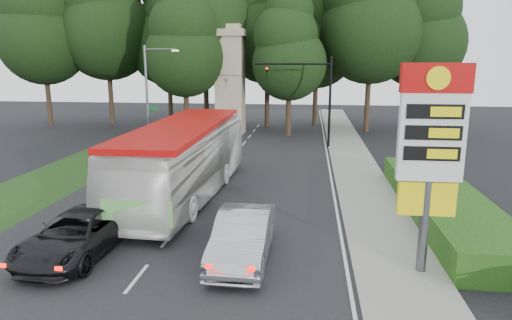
# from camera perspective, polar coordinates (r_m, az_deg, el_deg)

# --- Properties ---
(ground) EXTENTS (120.00, 120.00, 0.00)m
(ground) POSITION_cam_1_polar(r_m,az_deg,el_deg) (15.29, -15.38, -15.02)
(ground) COLOR black
(ground) RESTS_ON ground
(road_surface) EXTENTS (14.00, 80.00, 0.02)m
(road_surface) POSITION_cam_1_polar(r_m,az_deg,el_deg) (26.03, -5.56, -3.04)
(road_surface) COLOR black
(road_surface) RESTS_ON ground
(sidewalk_right) EXTENTS (3.00, 80.00, 0.12)m
(sidewalk_right) POSITION_cam_1_polar(r_m,az_deg,el_deg) (25.64, 13.38, -3.46)
(sidewalk_right) COLOR gray
(sidewalk_right) RESTS_ON ground
(grass_verge_left) EXTENTS (5.00, 50.00, 0.02)m
(grass_verge_left) POSITION_cam_1_polar(r_m,az_deg,el_deg) (34.65, -18.95, 0.23)
(grass_verge_left) COLOR #193814
(grass_verge_left) RESTS_ON ground
(hedge) EXTENTS (3.00, 14.00, 1.20)m
(hedge) POSITION_cam_1_polar(r_m,az_deg,el_deg) (22.31, 22.31, -5.02)
(hedge) COLOR #214311
(hedge) RESTS_ON ground
(gas_station_pylon) EXTENTS (2.10, 0.45, 6.85)m
(gas_station_pylon) POSITION_cam_1_polar(r_m,az_deg,el_deg) (15.19, 21.05, 2.17)
(gas_station_pylon) COLOR #59595E
(gas_station_pylon) RESTS_ON ground
(traffic_signal_mast) EXTENTS (6.10, 0.35, 7.20)m
(traffic_signal_mast) POSITION_cam_1_polar(r_m,az_deg,el_deg) (36.57, 7.19, 8.81)
(traffic_signal_mast) COLOR black
(traffic_signal_mast) RESTS_ON ground
(streetlight_signs) EXTENTS (2.75, 0.98, 8.00)m
(streetlight_signs) POSITION_cam_1_polar(r_m,az_deg,el_deg) (36.76, -13.18, 8.23)
(streetlight_signs) COLOR #59595E
(streetlight_signs) RESTS_ON ground
(monument) EXTENTS (3.00, 3.00, 10.05)m
(monument) POSITION_cam_1_polar(r_m,az_deg,el_deg) (43.18, -3.24, 10.00)
(monument) COLOR tan
(monument) RESTS_ON ground
(tree_far_west) EXTENTS (8.96, 8.96, 17.60)m
(tree_far_west) POSITION_cam_1_polar(r_m,az_deg,el_deg) (53.25, -25.27, 15.35)
(tree_far_west) COLOR #2D2116
(tree_far_west) RESTS_ON ground
(tree_west_mid) EXTENTS (9.80, 9.80, 19.25)m
(tree_west_mid) POSITION_cam_1_polar(r_m,az_deg,el_deg) (52.32, -18.33, 17.06)
(tree_west_mid) COLOR #2D2116
(tree_west_mid) RESTS_ON ground
(tree_west_near) EXTENTS (8.40, 8.40, 16.50)m
(tree_west_near) POSITION_cam_1_polar(r_m,az_deg,el_deg) (51.94, -10.99, 15.63)
(tree_west_near) COLOR #2D2116
(tree_west_near) RESTS_ON ground
(tree_center_left) EXTENTS (10.08, 10.08, 19.80)m
(tree_center_left) POSITION_cam_1_polar(r_m,az_deg,el_deg) (46.95, -6.50, 18.59)
(tree_center_left) COLOR #2D2116
(tree_center_left) RESTS_ON ground
(tree_center_right) EXTENTS (9.24, 9.24, 18.15)m
(tree_center_right) POSITION_cam_1_polar(r_m,az_deg,el_deg) (47.88, 1.45, 17.34)
(tree_center_right) COLOR #2D2116
(tree_center_right) RESTS_ON ground
(tree_east_near) EXTENTS (8.12, 8.12, 15.95)m
(tree_east_near) POSITION_cam_1_polar(r_m,az_deg,el_deg) (49.58, 7.64, 15.52)
(tree_east_near) COLOR #2D2116
(tree_east_near) RESTS_ON ground
(tree_east_mid) EXTENTS (9.52, 9.52, 18.70)m
(tree_east_mid) POSITION_cam_1_polar(r_m,az_deg,el_deg) (46.06, 14.31, 17.59)
(tree_east_mid) COLOR #2D2116
(tree_east_mid) RESTS_ON ground
(tree_far_east) EXTENTS (8.68, 8.68, 17.05)m
(tree_far_east) POSITION_cam_1_polar(r_m,az_deg,el_deg) (48.79, 19.99, 15.75)
(tree_far_east) COLOR #2D2116
(tree_far_east) RESTS_ON ground
(tree_monument_left) EXTENTS (7.28, 7.28, 14.30)m
(tree_monument_left) POSITION_cam_1_polar(r_m,az_deg,el_deg) (43.08, -8.97, 14.62)
(tree_monument_left) COLOR #2D2116
(tree_monument_left) RESTS_ON ground
(tree_monument_right) EXTENTS (6.72, 6.72, 13.20)m
(tree_monument_right) POSITION_cam_1_polar(r_m,az_deg,el_deg) (42.06, 4.21, 13.88)
(tree_monument_right) COLOR #2D2116
(tree_monument_right) RESTS_ON ground
(transit_bus) EXTENTS (3.93, 13.83, 3.81)m
(transit_bus) POSITION_cam_1_polar(r_m,az_deg,el_deg) (23.50, -8.91, -0.07)
(transit_bus) COLOR white
(transit_bus) RESTS_ON ground
(sedan_silver) EXTENTS (1.85, 5.25, 1.73)m
(sedan_silver) POSITION_cam_1_polar(r_m,az_deg,el_deg) (16.26, -1.64, -9.50)
(sedan_silver) COLOR #ABADB3
(sedan_silver) RESTS_ON ground
(suv_charcoal) EXTENTS (2.88, 5.72, 1.55)m
(suv_charcoal) POSITION_cam_1_polar(r_m,az_deg,el_deg) (17.87, -21.42, -8.63)
(suv_charcoal) COLOR black
(suv_charcoal) RESTS_ON ground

